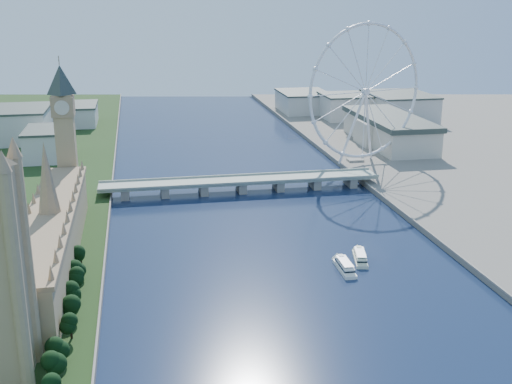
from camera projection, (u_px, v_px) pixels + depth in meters
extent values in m
cube|color=tan|center=(53.00, 240.00, 357.33)|extent=(24.00, 200.00, 28.00)
cone|color=#937A59|center=(47.00, 178.00, 346.94)|extent=(12.00, 12.00, 40.00)
cube|color=tan|center=(67.00, 151.00, 451.45)|extent=(13.00, 13.00, 80.00)
cube|color=#937A59|center=(63.00, 106.00, 442.21)|extent=(15.00, 15.00, 14.00)
pyramid|color=#2D3833|center=(59.00, 65.00, 434.13)|extent=(20.02, 20.02, 20.00)
cube|color=gray|center=(241.00, 181.00, 504.78)|extent=(220.00, 22.00, 2.00)
cube|color=gray|center=(125.00, 193.00, 490.21)|extent=(6.00, 20.00, 7.50)
cube|color=gray|center=(165.00, 191.00, 495.52)|extent=(6.00, 20.00, 7.50)
cube|color=gray|center=(203.00, 189.00, 500.84)|extent=(6.00, 20.00, 7.50)
cube|color=gray|center=(241.00, 187.00, 506.15)|extent=(6.00, 20.00, 7.50)
cube|color=gray|center=(278.00, 185.00, 511.47)|extent=(6.00, 20.00, 7.50)
cube|color=gray|center=(314.00, 183.00, 516.78)|extent=(6.00, 20.00, 7.50)
cube|color=gray|center=(350.00, 181.00, 522.10)|extent=(6.00, 20.00, 7.50)
torus|color=silver|center=(366.00, 92.00, 560.62)|extent=(113.60, 39.12, 118.60)
cylinder|color=silver|center=(366.00, 92.00, 560.62)|extent=(7.25, 6.61, 6.00)
cube|color=gray|center=(355.00, 160.00, 587.97)|extent=(14.00, 10.00, 2.00)
cube|color=beige|center=(49.00, 144.00, 596.59)|extent=(40.00, 60.00, 26.00)
cube|color=beige|center=(19.00, 125.00, 673.32)|extent=(60.00, 80.00, 32.00)
cube|color=beige|center=(75.00, 115.00, 758.89)|extent=(50.00, 70.00, 22.00)
cube|color=beige|center=(347.00, 107.00, 797.67)|extent=(60.00, 60.00, 28.00)
cube|color=beige|center=(399.00, 107.00, 789.20)|extent=(70.00, 90.00, 30.00)
cube|color=beige|center=(304.00, 102.00, 847.62)|extent=(60.00, 80.00, 24.00)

